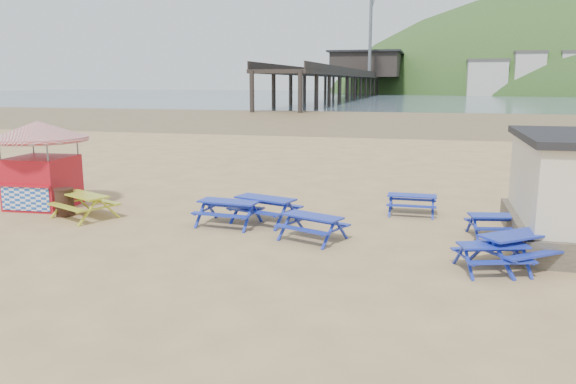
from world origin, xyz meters
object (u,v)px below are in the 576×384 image
(picnic_table_yellow, at_px, (84,206))
(picnic_table_blue_b, at_px, (412,205))
(picnic_table_blue_a, at_px, (265,210))
(litter_bin, at_px, (65,202))
(ice_cream_kiosk, at_px, (40,153))

(picnic_table_yellow, bearing_deg, picnic_table_blue_b, 42.01)
(picnic_table_blue_a, bearing_deg, picnic_table_blue_b, 44.15)
(picnic_table_yellow, height_order, litter_bin, litter_bin)
(picnic_table_blue_b, relative_size, picnic_table_yellow, 0.68)
(picnic_table_blue_a, relative_size, ice_cream_kiosk, 0.64)
(picnic_table_blue_a, height_order, ice_cream_kiosk, ice_cream_kiosk)
(picnic_table_blue_b, distance_m, ice_cream_kiosk, 13.47)
(picnic_table_yellow, distance_m, litter_bin, 0.87)
(picnic_table_blue_b, xyz_separation_m, picnic_table_yellow, (-10.73, -3.27, 0.06))
(ice_cream_kiosk, height_order, litter_bin, ice_cream_kiosk)
(picnic_table_blue_a, relative_size, picnic_table_blue_b, 1.43)
(picnic_table_yellow, height_order, ice_cream_kiosk, ice_cream_kiosk)
(picnic_table_yellow, xyz_separation_m, litter_bin, (-0.85, 0.13, 0.07))
(picnic_table_blue_b, bearing_deg, picnic_table_blue_a, -153.22)
(litter_bin, bearing_deg, picnic_table_yellow, -8.54)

